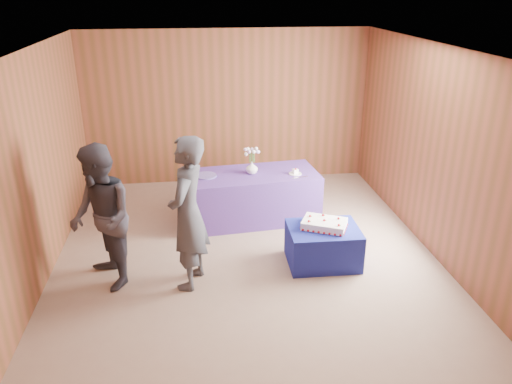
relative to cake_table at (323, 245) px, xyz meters
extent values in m
plane|color=#8B725F|center=(-0.97, 0.18, -0.25)|extent=(6.00, 6.00, 0.00)
cube|color=brown|center=(-0.97, 3.18, 1.10)|extent=(5.00, 0.04, 2.70)
cube|color=brown|center=(-0.97, -2.82, 1.10)|extent=(5.00, 0.04, 2.70)
cube|color=brown|center=(-3.47, 0.18, 1.10)|extent=(0.04, 6.00, 2.70)
cube|color=brown|center=(1.53, 0.18, 1.10)|extent=(0.04, 6.00, 2.70)
cube|color=white|center=(-0.97, 0.18, 2.45)|extent=(5.00, 6.00, 0.04)
cube|color=navy|center=(0.00, 0.00, 0.00)|extent=(0.92, 0.72, 0.50)
cube|color=#543289|center=(-0.76, 1.43, 0.12)|extent=(2.08, 1.08, 0.75)
cube|color=white|center=(0.01, 0.02, 0.30)|extent=(0.64, 0.56, 0.10)
sphere|color=#A90D19|center=(-0.31, -0.02, 0.26)|extent=(0.03, 0.03, 0.03)
sphere|color=#A90D19|center=(0.17, -0.26, 0.26)|extent=(0.03, 0.03, 0.03)
sphere|color=#A90D19|center=(-0.16, 0.31, 0.26)|extent=(0.03, 0.03, 0.03)
sphere|color=#A90D19|center=(0.33, 0.07, 0.26)|extent=(0.03, 0.03, 0.03)
sphere|color=#A90D19|center=(-0.18, 0.01, 0.37)|extent=(0.03, 0.03, 0.03)
cone|color=#166324|center=(-0.15, 0.01, 0.35)|extent=(0.02, 0.02, 0.02)
sphere|color=#A90D19|center=(0.17, 0.03, 0.37)|extent=(0.03, 0.03, 0.03)
cone|color=#166324|center=(0.20, 0.03, 0.35)|extent=(0.02, 0.02, 0.02)
sphere|color=#A90D19|center=(0.01, 0.02, 0.37)|extent=(0.03, 0.03, 0.03)
cone|color=#166324|center=(0.03, 0.02, 0.35)|extent=(0.02, 0.02, 0.02)
imported|color=white|center=(-0.75, 1.43, 0.59)|extent=(0.22, 0.22, 0.18)
cylinder|color=#346A2A|center=(-0.71, 1.43, 0.76)|extent=(0.01, 0.01, 0.16)
sphere|color=silver|center=(-0.65, 1.43, 0.84)|extent=(0.05, 0.05, 0.05)
cylinder|color=#346A2A|center=(-0.72, 1.46, 0.76)|extent=(0.01, 0.01, 0.16)
sphere|color=white|center=(-0.68, 1.50, 0.84)|extent=(0.05, 0.05, 0.05)
cylinder|color=#346A2A|center=(-0.74, 1.47, 0.76)|extent=(0.01, 0.01, 0.16)
sphere|color=silver|center=(-0.73, 1.53, 0.84)|extent=(0.05, 0.05, 0.05)
cylinder|color=#346A2A|center=(-0.77, 1.47, 0.76)|extent=(0.01, 0.01, 0.16)
sphere|color=white|center=(-0.80, 1.52, 0.84)|extent=(0.05, 0.05, 0.05)
cylinder|color=#346A2A|center=(-0.79, 1.45, 0.76)|extent=(0.01, 0.01, 0.16)
sphere|color=silver|center=(-0.84, 1.47, 0.84)|extent=(0.05, 0.05, 0.05)
cylinder|color=#346A2A|center=(-0.79, 1.42, 0.76)|extent=(0.01, 0.01, 0.16)
sphere|color=white|center=(-0.84, 1.40, 0.84)|extent=(0.05, 0.05, 0.05)
cylinder|color=#346A2A|center=(-0.77, 1.40, 0.76)|extent=(0.01, 0.01, 0.16)
sphere|color=silver|center=(-0.80, 1.35, 0.84)|extent=(0.05, 0.05, 0.05)
cylinder|color=#346A2A|center=(-0.74, 1.40, 0.76)|extent=(0.01, 0.01, 0.16)
sphere|color=white|center=(-0.73, 1.34, 0.84)|extent=(0.05, 0.05, 0.05)
cylinder|color=#346A2A|center=(-0.72, 1.41, 0.76)|extent=(0.01, 0.01, 0.16)
sphere|color=silver|center=(-0.68, 1.37, 0.84)|extent=(0.05, 0.05, 0.05)
cylinder|color=#5D4F9E|center=(-1.44, 1.40, 0.51)|extent=(0.34, 0.34, 0.02)
cylinder|color=white|center=(-0.11, 1.32, 0.51)|extent=(0.26, 0.26, 0.01)
cube|color=white|center=(-0.11, 1.32, 0.54)|extent=(0.10, 0.09, 0.07)
sphere|color=#A90D19|center=(-0.11, 1.30, 0.59)|extent=(0.03, 0.03, 0.03)
cube|color=#BABABF|center=(-0.07, 1.18, 0.50)|extent=(0.26, 0.09, 0.00)
imported|color=#383A43|center=(-1.70, -0.26, 0.68)|extent=(0.63, 0.78, 1.86)
imported|color=#383742|center=(-2.70, -0.14, 0.63)|extent=(0.96, 1.05, 1.75)
camera|label=1|loc=(-1.60, -5.52, 3.13)|focal=35.00mm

